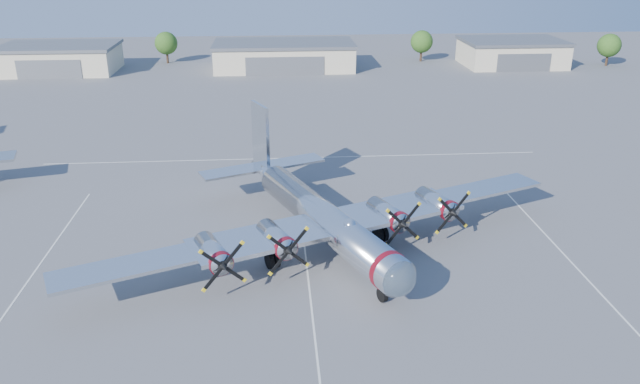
{
  "coord_description": "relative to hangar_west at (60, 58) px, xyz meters",
  "views": [
    {
      "loc": [
        -2.29,
        -47.37,
        24.96
      ],
      "look_at": [
        1.71,
        5.9,
        3.2
      ],
      "focal_mm": 35.0,
      "sensor_mm": 36.0,
      "label": 1
    }
  ],
  "objects": [
    {
      "name": "hangar_center",
      "position": [
        45.0,
        -0.0,
        -0.0
      ],
      "size": [
        28.6,
        14.6,
        5.4
      ],
      "color": "beige",
      "rests_on": "ground"
    },
    {
      "name": "parking_lines",
      "position": [
        45.0,
        -83.71,
        -2.71
      ],
      "size": [
        60.0,
        50.08,
        0.01
      ],
      "color": "silver",
      "rests_on": "ground"
    },
    {
      "name": "hangar_east",
      "position": [
        93.0,
        0.0,
        0.0
      ],
      "size": [
        20.6,
        14.6,
        5.4
      ],
      "color": "beige",
      "rests_on": "ground"
    },
    {
      "name": "hangar_west",
      "position": [
        0.0,
        0.0,
        0.0
      ],
      "size": [
        22.6,
        14.6,
        5.4
      ],
      "color": "beige",
      "rests_on": "ground"
    },
    {
      "name": "tree_far_east",
      "position": [
        113.0,
        -1.96,
        1.51
      ],
      "size": [
        4.8,
        4.8,
        6.64
      ],
      "color": "#382619",
      "rests_on": "ground"
    },
    {
      "name": "ground",
      "position": [
        45.0,
        -81.96,
        -2.71
      ],
      "size": [
        260.0,
        260.0,
        0.0
      ],
      "primitive_type": "plane",
      "color": "#5C5C5F",
      "rests_on": "ground"
    },
    {
      "name": "tree_east",
      "position": [
        75.0,
        6.04,
        1.51
      ],
      "size": [
        4.8,
        4.8,
        6.64
      ],
      "color": "#382619",
      "rests_on": "ground"
    },
    {
      "name": "main_bomber_b29",
      "position": [
        46.25,
        -80.48,
        -2.71
      ],
      "size": [
        52.43,
        45.0,
        9.76
      ],
      "primitive_type": null,
      "rotation": [
        0.0,
        0.0,
        0.4
      ],
      "color": "silver",
      "rests_on": "ground"
    },
    {
      "name": "tree_west",
      "position": [
        20.0,
        8.04,
        1.51
      ],
      "size": [
        4.8,
        4.8,
        6.64
      ],
      "color": "#382619",
      "rests_on": "ground"
    }
  ]
}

